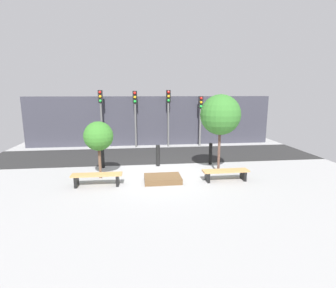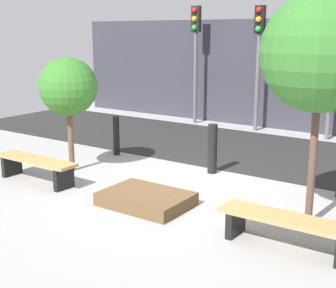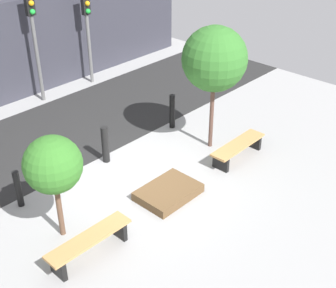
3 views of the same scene
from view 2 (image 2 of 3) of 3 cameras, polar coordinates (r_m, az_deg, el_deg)
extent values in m
plane|color=#979797|center=(8.69, 0.84, -5.75)|extent=(18.00, 18.00, 0.00)
cube|color=#262626|center=(11.76, 10.71, -0.81)|extent=(18.00, 3.96, 0.01)
cube|color=#33333D|center=(14.37, 16.11, 8.02)|extent=(16.20, 0.50, 3.25)
cube|color=black|center=(10.10, -18.51, -2.48)|extent=(0.10, 0.44, 0.42)
cube|color=black|center=(8.94, -12.58, -4.12)|extent=(0.10, 0.44, 0.42)
cube|color=#B2844C|center=(9.44, -15.82, -1.87)|extent=(1.90, 0.45, 0.06)
cube|color=black|center=(6.92, 8.25, -9.38)|extent=(0.10, 0.47, 0.38)
cube|color=#B2844C|center=(6.57, 14.31, -8.85)|extent=(1.87, 0.49, 0.06)
cube|color=brown|center=(7.98, -2.68, -6.71)|extent=(1.46, 1.04, 0.22)
cylinder|color=brown|center=(9.98, -11.77, 0.83)|extent=(0.12, 0.12, 1.45)
sphere|color=#337227|center=(9.81, -12.07, 6.85)|extent=(1.19, 1.19, 1.19)
cylinder|color=brown|center=(7.22, 17.24, -1.59)|extent=(0.11, 0.11, 2.12)
sphere|color=#326F29|center=(7.00, 18.12, 10.59)|extent=(1.71, 1.71, 1.71)
cylinder|color=black|center=(11.17, -6.33, 1.02)|extent=(0.15, 0.15, 0.94)
cylinder|color=black|center=(9.69, 5.44, -0.59)|extent=(0.19, 0.19, 1.03)
cylinder|color=#585858|center=(14.93, 3.37, 9.47)|extent=(0.12, 0.12, 3.64)
cube|color=black|center=(14.90, 3.45, 14.97)|extent=(0.28, 0.16, 0.78)
sphere|color=red|center=(14.82, 3.25, 15.99)|extent=(0.17, 0.17, 0.17)
sphere|color=orange|center=(14.81, 3.23, 14.99)|extent=(0.17, 0.17, 0.17)
sphere|color=green|center=(14.81, 3.22, 13.98)|extent=(0.17, 0.17, 0.17)
cylinder|color=#5B5B5B|center=(13.96, 10.90, 8.88)|extent=(0.12, 0.12, 3.60)
cube|color=black|center=(13.92, 11.16, 14.66)|extent=(0.28, 0.16, 0.78)
sphere|color=red|center=(13.84, 11.03, 15.76)|extent=(0.17, 0.17, 0.17)
sphere|color=orange|center=(13.83, 10.98, 14.68)|extent=(0.17, 0.17, 0.17)
sphere|color=green|center=(13.82, 10.93, 13.60)|extent=(0.17, 0.17, 0.17)
cylinder|color=#5C5C5C|center=(13.25, 19.36, 8.25)|extent=(0.12, 0.12, 3.65)
sphere|color=red|center=(13.13, 19.83, 15.60)|extent=(0.17, 0.17, 0.17)
sphere|color=orange|center=(13.12, 19.73, 14.47)|extent=(0.17, 0.17, 0.17)
sphere|color=green|center=(13.11, 19.64, 13.34)|extent=(0.17, 0.17, 0.17)
camera|label=1|loc=(6.87, -92.75, 5.08)|focal=28.00mm
camera|label=3|loc=(11.84, -61.47, 26.49)|focal=50.00mm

